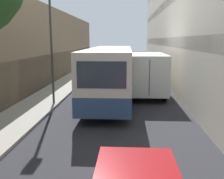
% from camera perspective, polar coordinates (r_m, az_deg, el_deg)
% --- Properties ---
extents(ground_plane, '(150.00, 150.00, 0.00)m').
position_cam_1_polar(ground_plane, '(14.15, 0.53, -4.39)').
color(ground_plane, '#2B2B30').
extents(sidewalk_left, '(2.36, 60.00, 0.14)m').
position_cam_1_polar(sidewalk_left, '(15.00, -16.65, -3.69)').
color(sidewalk_left, '#9E998E').
rests_on(sidewalk_left, ground_plane).
extents(bus, '(2.51, 11.65, 3.19)m').
position_cam_1_polar(bus, '(16.46, -0.30, 3.74)').
color(bus, silver).
rests_on(bus, ground_plane).
extents(box_truck, '(2.37, 7.18, 2.80)m').
position_cam_1_polar(box_truck, '(18.34, 7.25, 3.94)').
color(box_truck, silver).
rests_on(box_truck, ground_plane).
extents(street_lamp, '(0.36, 0.80, 6.81)m').
position_cam_1_polar(street_lamp, '(14.96, -13.29, 14.95)').
color(street_lamp, '#38383D').
rests_on(street_lamp, sidewalk_left).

